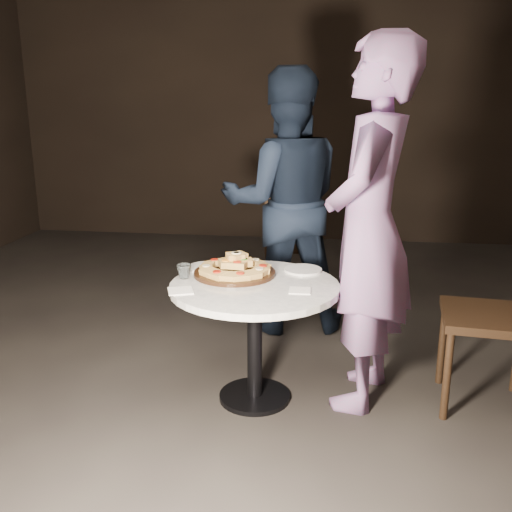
# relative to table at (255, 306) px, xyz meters

# --- Properties ---
(floor) EXTENTS (7.00, 7.00, 0.00)m
(floor) POSITION_rel_table_xyz_m (-0.13, 0.14, -0.52)
(floor) COLOR black
(floor) RESTS_ON ground
(table) EXTENTS (0.92, 0.92, 0.64)m
(table) POSITION_rel_table_xyz_m (0.00, 0.00, 0.00)
(table) COLOR black
(table) RESTS_ON ground
(serving_board) EXTENTS (0.51, 0.51, 0.02)m
(serving_board) POSITION_rel_table_xyz_m (-0.12, 0.13, 0.13)
(serving_board) COLOR black
(serving_board) RESTS_ON table
(focaccia_pile) EXTENTS (0.38, 0.38, 0.10)m
(focaccia_pile) POSITION_rel_table_xyz_m (-0.12, 0.14, 0.17)
(focaccia_pile) COLOR tan
(focaccia_pile) RESTS_ON serving_board
(plate_left) EXTENTS (0.27, 0.27, 0.01)m
(plate_left) POSITION_rel_table_xyz_m (-0.30, 0.23, 0.12)
(plate_left) COLOR white
(plate_left) RESTS_ON table
(plate_right) EXTENTS (0.24, 0.24, 0.01)m
(plate_right) POSITION_rel_table_xyz_m (0.23, 0.25, 0.12)
(plate_right) COLOR white
(plate_right) RESTS_ON table
(water_glass) EXTENTS (0.10, 0.10, 0.07)m
(water_glass) POSITION_rel_table_xyz_m (-0.37, 0.04, 0.15)
(water_glass) COLOR silver
(water_glass) RESTS_ON table
(napkin_near) EXTENTS (0.15, 0.15, 0.01)m
(napkin_near) POSITION_rel_table_xyz_m (-0.34, -0.16, 0.12)
(napkin_near) COLOR white
(napkin_near) RESTS_ON table
(napkin_far) EXTENTS (0.11, 0.11, 0.01)m
(napkin_far) POSITION_rel_table_xyz_m (0.23, -0.08, 0.12)
(napkin_far) COLOR white
(napkin_far) RESTS_ON table
(chair_far) EXTENTS (0.46, 0.48, 0.87)m
(chair_far) POSITION_rel_table_xyz_m (0.07, 1.53, -0.02)
(chair_far) COLOR black
(chair_far) RESTS_ON ground
(diner_navy) EXTENTS (0.96, 0.81, 1.73)m
(diner_navy) POSITION_rel_table_xyz_m (0.05, 1.04, 0.35)
(diner_navy) COLOR black
(diner_navy) RESTS_ON ground
(diner_teal) EXTENTS (0.59, 0.75, 1.84)m
(diner_teal) POSITION_rel_table_xyz_m (0.55, 0.10, 0.40)
(diner_teal) COLOR slate
(diner_teal) RESTS_ON ground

